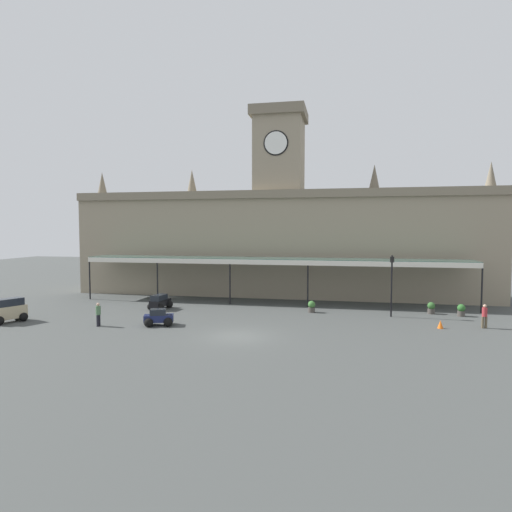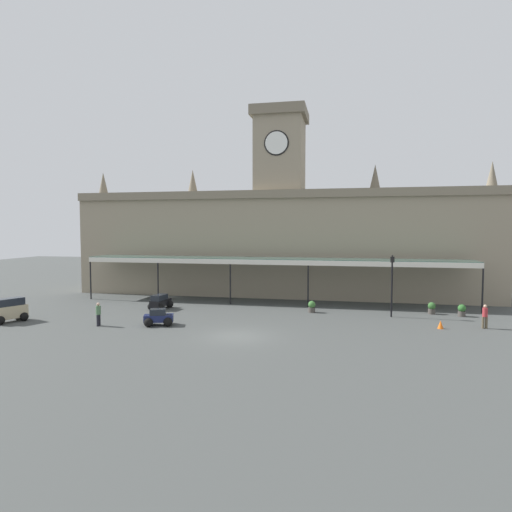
# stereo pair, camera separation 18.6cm
# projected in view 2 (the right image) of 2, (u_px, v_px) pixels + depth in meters

# --- Properties ---
(ground_plane) EXTENTS (140.00, 140.00, 0.00)m
(ground_plane) POSITION_uv_depth(u_px,v_px,m) (237.00, 336.00, 27.76)
(ground_plane) COLOR #434644
(station_building) EXTENTS (42.45, 6.47, 19.14)m
(station_building) POSITION_uv_depth(u_px,v_px,m) (280.00, 237.00, 45.24)
(station_building) COLOR gray
(station_building) RESTS_ON ground
(entrance_canopy) EXTENTS (35.70, 3.26, 4.20)m
(entrance_canopy) POSITION_uv_depth(u_px,v_px,m) (271.00, 260.00, 40.03)
(entrance_canopy) COLOR #38564C
(entrance_canopy) RESTS_ON ground
(car_navy_sedan) EXTENTS (2.23, 1.91, 1.19)m
(car_navy_sedan) POSITION_uv_depth(u_px,v_px,m) (159.00, 318.00, 30.92)
(car_navy_sedan) COLOR #19214C
(car_navy_sedan) RESTS_ON ground
(car_beige_van) EXTENTS (2.19, 2.58, 1.77)m
(car_beige_van) POSITION_uv_depth(u_px,v_px,m) (9.00, 311.00, 32.03)
(car_beige_van) COLOR tan
(car_beige_van) RESTS_ON ground
(car_black_estate) EXTENTS (1.69, 2.33, 1.27)m
(car_black_estate) POSITION_uv_depth(u_px,v_px,m) (160.00, 303.00, 37.26)
(car_black_estate) COLOR black
(car_black_estate) RESTS_ON ground
(pedestrian_near_entrance) EXTENTS (0.34, 0.39, 1.67)m
(pedestrian_near_entrance) POSITION_uv_depth(u_px,v_px,m) (98.00, 313.00, 30.72)
(pedestrian_near_entrance) COLOR black
(pedestrian_near_entrance) RESTS_ON ground
(pedestrian_beside_cars) EXTENTS (0.39, 0.34, 1.67)m
(pedestrian_beside_cars) POSITION_uv_depth(u_px,v_px,m) (485.00, 315.00, 29.93)
(pedestrian_beside_cars) COLOR brown
(pedestrian_beside_cars) RESTS_ON ground
(victorian_lamppost) EXTENTS (0.30, 0.30, 4.87)m
(victorian_lamppost) POSITION_uv_depth(u_px,v_px,m) (392.00, 279.00, 33.77)
(victorian_lamppost) COLOR black
(victorian_lamppost) RESTS_ON ground
(traffic_cone) EXTENTS (0.40, 0.40, 0.57)m
(traffic_cone) POSITION_uv_depth(u_px,v_px,m) (441.00, 325.00, 29.92)
(traffic_cone) COLOR orange
(traffic_cone) RESTS_ON ground
(planter_forecourt_centre) EXTENTS (0.60, 0.60, 0.96)m
(planter_forecourt_centre) POSITION_uv_depth(u_px,v_px,m) (432.00, 308.00, 35.08)
(planter_forecourt_centre) COLOR #47423D
(planter_forecourt_centre) RESTS_ON ground
(planter_near_kerb) EXTENTS (0.60, 0.60, 0.96)m
(planter_near_kerb) POSITION_uv_depth(u_px,v_px,m) (462.00, 310.00, 34.09)
(planter_near_kerb) COLOR #47423D
(planter_near_kerb) RESTS_ON ground
(planter_by_canopy) EXTENTS (0.60, 0.60, 0.96)m
(planter_by_canopy) POSITION_uv_depth(u_px,v_px,m) (312.00, 307.00, 35.75)
(planter_by_canopy) COLOR #47423D
(planter_by_canopy) RESTS_ON ground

